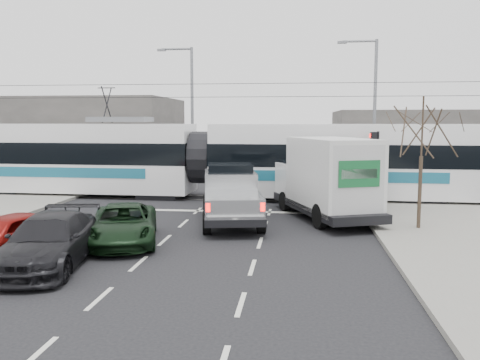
# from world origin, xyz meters

# --- Properties ---
(ground) EXTENTS (120.00, 120.00, 0.00)m
(ground) POSITION_xyz_m (0.00, 0.00, 0.00)
(ground) COLOR black
(ground) RESTS_ON ground
(sidewalk_right) EXTENTS (6.00, 60.00, 0.15)m
(sidewalk_right) POSITION_xyz_m (9.00, 0.00, 0.07)
(sidewalk_right) COLOR gray
(sidewalk_right) RESTS_ON ground
(rails) EXTENTS (60.00, 1.60, 0.03)m
(rails) POSITION_xyz_m (0.00, 10.00, 0.01)
(rails) COLOR #33302D
(rails) RESTS_ON ground
(building_left) EXTENTS (14.00, 10.00, 6.00)m
(building_left) POSITION_xyz_m (-14.00, 22.00, 3.00)
(building_left) COLOR slate
(building_left) RESTS_ON ground
(building_right) EXTENTS (12.00, 10.00, 5.00)m
(building_right) POSITION_xyz_m (12.00, 24.00, 2.50)
(building_right) COLOR slate
(building_right) RESTS_ON ground
(bare_tree) EXTENTS (2.40, 2.40, 5.00)m
(bare_tree) POSITION_xyz_m (7.60, 2.50, 3.79)
(bare_tree) COLOR #47382B
(bare_tree) RESTS_ON ground
(traffic_signal) EXTENTS (0.44, 0.44, 3.60)m
(traffic_signal) POSITION_xyz_m (6.47, 6.50, 2.74)
(traffic_signal) COLOR black
(traffic_signal) RESTS_ON ground
(street_lamp_near) EXTENTS (2.38, 0.25, 9.00)m
(street_lamp_near) POSITION_xyz_m (7.31, 14.00, 5.11)
(street_lamp_near) COLOR slate
(street_lamp_near) RESTS_ON ground
(street_lamp_far) EXTENTS (2.38, 0.25, 9.00)m
(street_lamp_far) POSITION_xyz_m (-4.19, 16.00, 5.11)
(street_lamp_far) COLOR slate
(street_lamp_far) RESTS_ON ground
(catenary) EXTENTS (60.00, 0.20, 7.00)m
(catenary) POSITION_xyz_m (0.00, 10.00, 3.88)
(catenary) COLOR black
(catenary) RESTS_ON ground
(tram) EXTENTS (29.69, 3.85, 6.05)m
(tram) POSITION_xyz_m (-2.31, 10.12, 2.15)
(tram) COLOR white
(tram) RESTS_ON ground
(silver_pickup) EXTENTS (3.33, 6.78, 2.36)m
(silver_pickup) POSITION_xyz_m (0.18, 3.78, 1.17)
(silver_pickup) COLOR black
(silver_pickup) RESTS_ON ground
(box_truck) EXTENTS (4.70, 7.41, 3.51)m
(box_truck) POSITION_xyz_m (4.20, 4.69, 1.73)
(box_truck) COLOR black
(box_truck) RESTS_ON ground
(navy_pickup) EXTENTS (4.01, 5.88, 2.34)m
(navy_pickup) POSITION_xyz_m (5.64, 6.73, 1.15)
(navy_pickup) COLOR black
(navy_pickup) RESTS_ON ground
(green_car) EXTENTS (3.41, 5.23, 1.34)m
(green_car) POSITION_xyz_m (-3.01, -0.57, 0.67)
(green_car) COLOR black
(green_car) RESTS_ON ground
(red_car) EXTENTS (2.71, 4.37, 1.39)m
(red_car) POSITION_xyz_m (-5.96, -2.82, 0.69)
(red_car) COLOR maroon
(red_car) RESTS_ON ground
(dark_car) EXTENTS (2.80, 5.37, 1.49)m
(dark_car) POSITION_xyz_m (-4.19, -3.54, 0.74)
(dark_car) COLOR black
(dark_car) RESTS_ON ground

